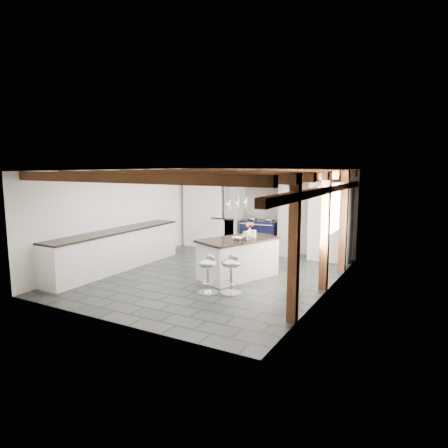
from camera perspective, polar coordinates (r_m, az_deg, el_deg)
The scene contains 6 objects.
ground at distance 8.85m, azimuth -1.83°, elevation -7.36°, with size 6.00×6.00×0.00m, color black.
room_shell at distance 10.13m, azimuth -0.73°, elevation 0.85°, with size 6.00×6.03×6.00m.
range_cooker at distance 11.07m, azimuth 5.26°, elevation -1.67°, with size 1.00×0.63×0.99m.
kitchen_island at distance 8.62m, azimuth 2.05°, elevation -4.79°, with size 1.48×1.93×1.13m.
bar_stool_near at distance 7.53m, azimuth 1.06°, elevation -6.53°, with size 0.47×0.47×0.75m.
bar_stool_far at distance 7.55m, azimuth -2.26°, elevation -6.54°, with size 0.45×0.45×0.74m.
Camera 1 is at (4.36, -7.31, 2.43)m, focal length 32.00 mm.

